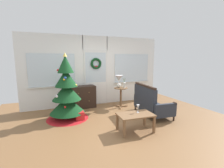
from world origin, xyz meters
name	(u,v)px	position (x,y,z in m)	size (l,w,h in m)	color
ground_plane	(118,124)	(0.00, 0.00, 0.00)	(6.76, 6.76, 0.00)	brown
back_wall_with_door	(95,71)	(0.00, 2.08, 1.28)	(5.20, 0.19, 2.55)	white
christmas_tree	(67,95)	(-1.21, 0.91, 0.70)	(1.20, 1.20, 1.91)	#4C331E
dresser_cabinet	(82,97)	(-0.58, 1.79, 0.39)	(0.92, 0.47, 0.78)	black
settee_sofa	(150,103)	(1.20, 0.26, 0.38)	(0.82, 1.42, 0.96)	black
side_table	(121,93)	(0.70, 1.32, 0.50)	(0.50, 0.48, 0.71)	brown
table_lamp	(119,80)	(0.64, 1.36, 1.00)	(0.28, 0.28, 0.44)	silver
flower_vase	(124,85)	(0.80, 1.26, 0.83)	(0.11, 0.10, 0.35)	beige
coffee_table	(135,117)	(0.20, -0.56, 0.37)	(0.87, 0.57, 0.43)	brown
wine_glass	(138,107)	(0.32, -0.48, 0.58)	(0.08, 0.08, 0.20)	silver
gift_box	(80,116)	(-0.90, 0.66, 0.12)	(0.24, 0.22, 0.24)	red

